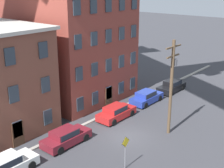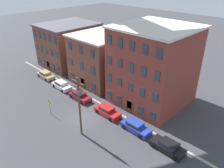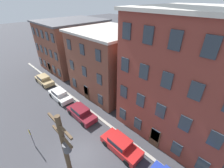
{
  "view_description": "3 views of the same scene",
  "coord_description": "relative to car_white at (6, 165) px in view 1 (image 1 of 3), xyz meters",
  "views": [
    {
      "loc": [
        -20.05,
        -15.22,
        13.25
      ],
      "look_at": [
        1.66,
        3.13,
        3.87
      ],
      "focal_mm": 50.0,
      "sensor_mm": 36.0,
      "label": 1
    },
    {
      "loc": [
        22.7,
        -16.43,
        19.96
      ],
      "look_at": [
        1.17,
        5.37,
        4.21
      ],
      "focal_mm": 35.0,
      "sensor_mm": 36.0,
      "label": 2
    },
    {
      "loc": [
        8.75,
        -4.41,
        13.6
      ],
      "look_at": [
        0.37,
        3.84,
        6.69
      ],
      "focal_mm": 24.0,
      "sensor_mm": 36.0,
      "label": 3
    }
  ],
  "objects": [
    {
      "name": "car_black",
      "position": [
        23.4,
        -0.02,
        0.0
      ],
      "size": [
        4.4,
        1.92,
        1.43
      ],
      "color": "black",
      "rests_on": "ground_plane"
    },
    {
      "name": "kerb_strip",
      "position": [
        10.16,
        1.42,
        -0.67
      ],
      "size": [
        56.0,
        0.36,
        0.16
      ],
      "primitive_type": "cube",
      "color": "#9E998E",
      "rests_on": "ground_plane"
    },
    {
      "name": "car_blue",
      "position": [
        18.04,
        0.18,
        0.0
      ],
      "size": [
        4.4,
        1.92,
        1.43
      ],
      "color": "#233899",
      "rests_on": "ground_plane"
    },
    {
      "name": "ground_plane",
      "position": [
        10.16,
        -3.08,
        -0.75
      ],
      "size": [
        200.0,
        200.0,
        0.0
      ],
      "primitive_type": "plane",
      "color": "#38383D"
    },
    {
      "name": "car_red",
      "position": [
        12.47,
        0.08,
        0.0
      ],
      "size": [
        4.4,
        1.92,
        1.43
      ],
      "color": "#B21E1E",
      "rests_on": "ground_plane"
    },
    {
      "name": "utility_pole",
      "position": [
        13.23,
        -5.58,
        4.1
      ],
      "size": [
        2.4,
        0.44,
        8.62
      ],
      "color": "brown",
      "rests_on": "ground_plane"
    },
    {
      "name": "caution_sign",
      "position": [
        6.06,
        -6.09,
        1.0
      ],
      "size": [
        0.86,
        0.08,
        2.65
      ],
      "color": "slate",
      "rests_on": "ground_plane"
    },
    {
      "name": "car_maroon",
      "position": [
        5.65,
        -0.01,
        0.0
      ],
      "size": [
        4.4,
        1.92,
        1.43
      ],
      "color": "maroon",
      "rests_on": "ground_plane"
    },
    {
      "name": "apartment_far",
      "position": [
        14.59,
        8.58,
        5.69
      ],
      "size": [
        11.48,
        11.85,
        12.86
      ],
      "color": "brown",
      "rests_on": "ground_plane"
    },
    {
      "name": "car_white",
      "position": [
        0.0,
        0.0,
        0.0
      ],
      "size": [
        4.4,
        1.92,
        1.43
      ],
      "color": "silver",
      "rests_on": "ground_plane"
    }
  ]
}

